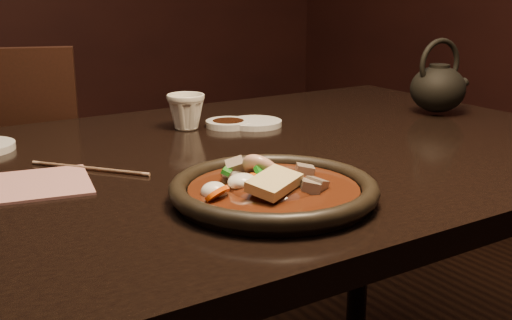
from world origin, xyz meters
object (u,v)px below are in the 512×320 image
plate (274,191)px  teapot (438,86)px  tea_cup (186,110)px  chair (4,211)px  table (200,202)px

plate → teapot: size_ratio=1.74×
tea_cup → teapot: 0.58m
chair → teapot: size_ratio=5.37×
chair → teapot: 1.09m
chair → plate: 0.96m
table → tea_cup: size_ratio=20.40×
table → tea_cup: (0.09, 0.22, 0.12)m
plate → table: bearing=87.6°
table → tea_cup: bearing=68.1°
chair → plate: chair is taller
plate → tea_cup: (0.10, 0.47, 0.02)m
table → plate: size_ratio=5.45×
tea_cup → teapot: size_ratio=0.46×
tea_cup → teapot: (0.56, -0.17, 0.02)m
plate → teapot: teapot is taller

